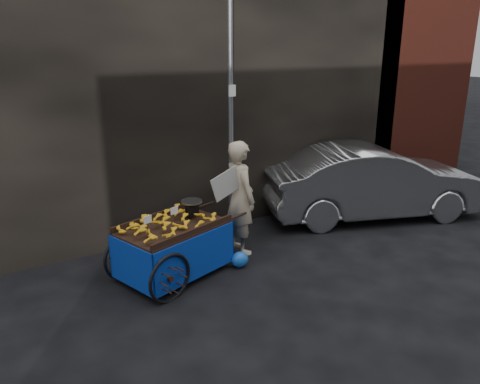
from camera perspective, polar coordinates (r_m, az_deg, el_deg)
ground at (r=6.99m, az=2.26°, el=-8.76°), size 80.00×80.00×0.00m
building_wall at (r=8.73m, az=-5.06°, el=13.61°), size 13.50×2.00×5.00m
street_pole at (r=7.60m, az=-1.14°, el=9.32°), size 0.12×0.10×4.00m
banana_cart at (r=6.44m, az=-8.46°, el=-4.89°), size 2.14×1.42×1.07m
vendor at (r=7.08m, az=-0.01°, el=-0.69°), size 0.80×0.64×1.76m
plastic_bag at (r=6.85m, az=-0.03°, el=-8.24°), size 0.26×0.21×0.24m
parked_car at (r=9.00m, az=15.86°, el=1.23°), size 4.28×2.71×1.33m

